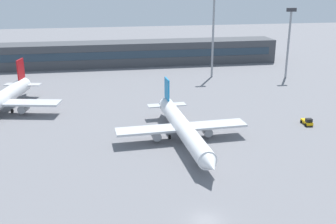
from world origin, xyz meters
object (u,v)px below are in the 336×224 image
at_px(baggage_tug_yellow, 307,122).
at_px(floodlight_tower_west, 289,38).
at_px(floodlight_tower_east, 213,30).
at_px(airplane_near, 183,128).

bearing_deg(baggage_tug_yellow, floodlight_tower_west, 70.58).
bearing_deg(floodlight_tower_east, airplane_near, -111.50).
bearing_deg(airplane_near, floodlight_tower_east, 68.50).
xyz_separation_m(floodlight_tower_west, floodlight_tower_east, (-24.55, 5.47, 2.50)).
relative_size(airplane_near, floodlight_tower_east, 1.42).
bearing_deg(floodlight_tower_west, airplane_near, -132.89).
xyz_separation_m(baggage_tug_yellow, floodlight_tower_east, (-8.70, 50.42, 15.28)).
xyz_separation_m(airplane_near, floodlight_tower_west, (46.37, 49.92, 10.57)).
height_order(airplane_near, floodlight_tower_west, floodlight_tower_west).
relative_size(baggage_tug_yellow, floodlight_tower_west, 0.16).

